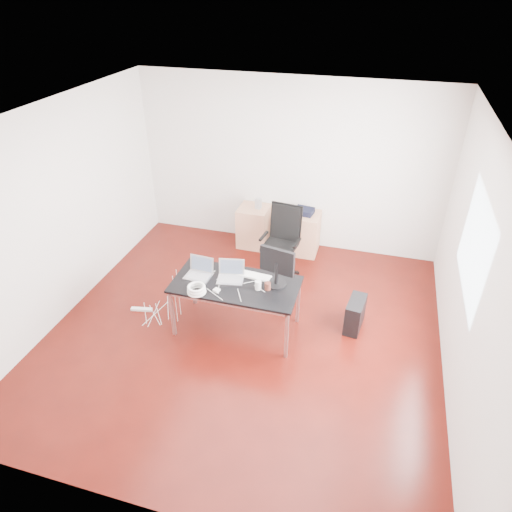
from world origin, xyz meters
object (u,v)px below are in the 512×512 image
(desk, at_px, (236,287))
(pc_tower, at_px, (355,314))
(filing_cabinet_left, at_px, (254,226))
(office_chair, at_px, (282,238))
(filing_cabinet_right, at_px, (304,233))

(desk, height_order, pc_tower, desk)
(desk, bearing_deg, filing_cabinet_left, 100.38)
(desk, relative_size, filing_cabinet_left, 2.29)
(desk, distance_m, pc_tower, 1.63)
(desk, height_order, office_chair, office_chair)
(desk, distance_m, filing_cabinet_left, 2.25)
(filing_cabinet_left, height_order, filing_cabinet_right, same)
(filing_cabinet_left, relative_size, pc_tower, 1.56)
(filing_cabinet_left, bearing_deg, desk, -79.62)
(filing_cabinet_left, relative_size, filing_cabinet_right, 1.00)
(office_chair, relative_size, filing_cabinet_left, 1.54)
(office_chair, distance_m, filing_cabinet_right, 0.76)
(filing_cabinet_right, relative_size, pc_tower, 1.56)
(filing_cabinet_right, height_order, pc_tower, filing_cabinet_right)
(office_chair, relative_size, pc_tower, 2.40)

